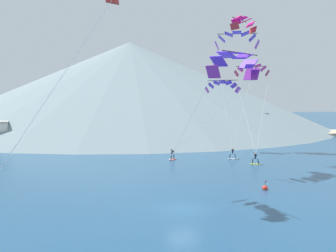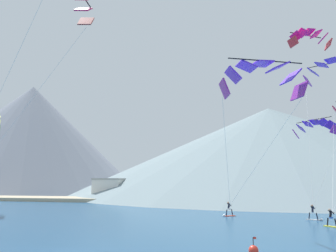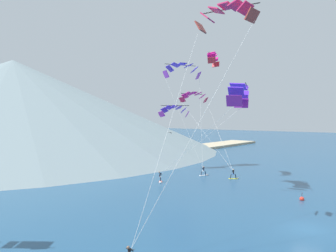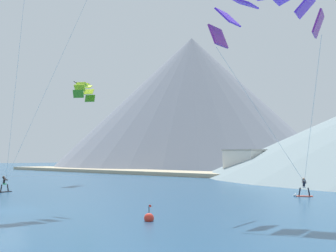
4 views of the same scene
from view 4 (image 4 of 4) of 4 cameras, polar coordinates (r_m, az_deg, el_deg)
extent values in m
plane|color=navy|center=(32.99, -19.07, -9.72)|extent=(400.00, 400.00, 0.00)
cube|color=black|center=(49.72, -19.32, -7.57)|extent=(0.75, 1.50, 0.07)
cylinder|color=black|center=(49.94, -18.95, -7.12)|extent=(0.16, 0.25, 0.70)
cylinder|color=black|center=(49.45, -19.67, -7.14)|extent=(0.16, 0.25, 0.70)
cube|color=#33B266|center=(49.67, -19.30, -6.69)|extent=(0.34, 0.28, 0.12)
cylinder|color=black|center=(49.71, -19.34, -6.32)|extent=(0.39, 0.28, 0.60)
cylinder|color=black|center=(49.69, -19.16, -6.13)|extent=(0.51, 0.19, 0.39)
cylinder|color=black|center=(49.55, -19.37, -6.13)|extent=(0.51, 0.19, 0.39)
cylinder|color=black|center=(49.48, -19.14, -6.17)|extent=(0.15, 0.51, 0.03)
sphere|color=brown|center=(49.78, -19.41, -5.88)|extent=(0.21, 0.21, 0.21)
cube|color=#E54C33|center=(43.62, 16.28, -8.20)|extent=(1.40, 1.24, 0.07)
cylinder|color=black|center=(43.65, 16.79, -7.68)|extent=(0.26, 0.24, 0.72)
cylinder|color=black|center=(43.54, 15.75, -7.71)|extent=(0.26, 0.24, 0.72)
cube|color=white|center=(43.57, 16.26, -7.18)|extent=(0.37, 0.38, 0.12)
cylinder|color=black|center=(43.62, 16.24, -6.74)|extent=(0.40, 0.43, 0.61)
cylinder|color=black|center=(43.53, 16.41, -6.52)|extent=(0.38, 0.46, 0.40)
cylinder|color=black|center=(43.50, 16.10, -6.52)|extent=(0.38, 0.46, 0.40)
cylinder|color=black|center=(43.34, 16.29, -6.57)|extent=(0.43, 0.35, 0.03)
sphere|color=#9E7051|center=(43.72, 16.21, -6.23)|extent=(0.22, 0.22, 0.22)
cone|color=white|center=(43.50, 15.13, -8.15)|extent=(0.46, 0.47, 0.36)
cylinder|color=silver|center=(45.33, -14.65, 4.19)|extent=(11.30, 2.19, 16.89)
cylinder|color=silver|center=(44.14, -18.12, 4.46)|extent=(10.91, 3.76, 16.89)
cube|color=#822495|center=(32.47, 17.84, 11.77)|extent=(1.43, 2.13, 1.55)
cube|color=#5E29E1|center=(32.85, 16.37, 13.83)|extent=(1.86, 2.29, 1.32)
cube|color=#5E29E1|center=(34.03, 9.26, 14.59)|extent=(1.98, 2.44, 0.88)
cube|color=#5E29E1|center=(34.23, 7.32, 12.99)|extent=(1.62, 2.36, 1.32)
cube|color=#822495|center=(34.26, 6.14, 10.79)|extent=(1.11, 2.21, 1.55)
cylinder|color=silver|center=(37.41, 17.11, 0.73)|extent=(7.04, 9.80, 10.14)
cylinder|color=silver|center=(38.24, 11.72, 0.55)|extent=(0.09, 12.08, 10.14)
cube|color=#418D20|center=(63.19, -10.88, 3.88)|extent=(1.42, 1.31, 1.07)
cube|color=#D1ED28|center=(63.88, -10.71, 4.59)|extent=(1.63, 1.56, 0.88)
cube|color=#D1ED28|center=(64.79, -10.47, 4.98)|extent=(1.75, 1.71, 0.56)
cube|color=#D1ED28|center=(65.79, -10.18, 5.03)|extent=(1.78, 1.73, 0.16)
cube|color=#D1ED28|center=(66.73, -9.90, 4.73)|extent=(1.77, 1.69, 0.56)
cube|color=#D1ED28|center=(67.47, -9.66, 4.13)|extent=(1.65, 1.52, 0.88)
cube|color=#418D20|center=(67.91, -9.49, 3.34)|extent=(1.46, 1.26, 1.07)
cylinder|color=black|center=(65.99, -10.70, 4.99)|extent=(3.29, 3.99, 0.10)
sphere|color=red|center=(26.30, -2.33, -11.17)|extent=(0.56, 0.56, 0.56)
cylinder|color=black|center=(26.24, -2.33, -10.09)|extent=(0.04, 0.04, 0.44)
cube|color=red|center=(26.16, -2.20, -9.71)|extent=(0.18, 0.01, 0.12)
cube|color=silver|center=(82.24, 9.76, -4.58)|extent=(6.05, 6.58, 4.45)
cube|color=#9D9992|center=(82.23, 9.74, -2.93)|extent=(6.29, 6.85, 0.30)
cone|color=slate|center=(142.68, 2.93, 2.90)|extent=(82.90, 82.90, 39.88)
camera|label=1|loc=(43.50, -62.19, 5.28)|focal=40.00mm
camera|label=2|loc=(20.14, -52.28, -0.97)|focal=35.00mm
camera|label=3|loc=(60.66, -38.51, 3.20)|focal=35.00mm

